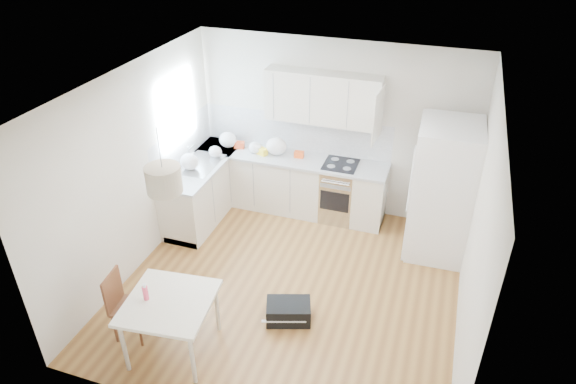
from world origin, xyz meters
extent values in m
plane|color=brown|center=(0.00, 0.00, 0.00)|extent=(4.20, 4.20, 0.00)
plane|color=white|center=(0.00, 0.00, 2.70)|extent=(4.20, 4.20, 0.00)
plane|color=beige|center=(0.00, 2.10, 1.35)|extent=(4.20, 0.00, 4.20)
plane|color=beige|center=(-2.10, 0.00, 1.35)|extent=(0.00, 4.20, 4.20)
plane|color=beige|center=(2.10, 0.00, 1.35)|extent=(0.00, 4.20, 4.20)
cube|color=#BFE0F9|center=(-2.09, 1.15, 1.75)|extent=(0.02, 1.00, 1.00)
cube|color=beige|center=(-0.60, 1.80, 0.44)|extent=(3.00, 0.60, 0.88)
cube|color=beige|center=(-1.80, 1.20, 0.44)|extent=(0.60, 1.80, 0.88)
cube|color=#A7AAAC|center=(-0.60, 1.80, 0.90)|extent=(3.02, 0.64, 0.04)
cube|color=#A7AAAC|center=(-1.80, 1.20, 0.90)|extent=(0.64, 1.82, 0.04)
cube|color=white|center=(-0.60, 2.09, 1.21)|extent=(3.00, 0.01, 0.58)
cube|color=white|center=(-2.09, 1.20, 1.21)|extent=(0.01, 1.80, 0.58)
cube|color=beige|center=(-0.15, 1.94, 1.88)|extent=(1.70, 0.32, 0.75)
cube|color=beige|center=(-0.89, -1.42, 0.70)|extent=(1.00, 1.00, 0.04)
cylinder|color=beige|center=(-1.23, -1.84, 0.34)|extent=(0.05, 0.05, 0.68)
cylinder|color=beige|center=(-0.47, -1.76, 0.34)|extent=(0.05, 0.05, 0.68)
cylinder|color=beige|center=(-1.31, -1.08, 0.34)|extent=(0.05, 0.05, 0.68)
cylinder|color=beige|center=(-0.56, -1.00, 0.34)|extent=(0.05, 0.05, 0.68)
cylinder|color=#F54466|center=(-1.13, -1.47, 0.82)|extent=(0.08, 0.08, 0.20)
cube|color=black|center=(0.17, -0.58, 0.12)|extent=(0.61, 0.49, 0.24)
cylinder|color=#BCB091|center=(-0.79, -1.35, 2.18)|extent=(0.40, 0.40, 0.26)
ellipsoid|color=white|center=(-1.64, 1.81, 1.05)|extent=(0.28, 0.24, 0.25)
ellipsoid|color=white|center=(-1.16, 1.75, 1.01)|extent=(0.21, 0.17, 0.18)
ellipsoid|color=white|center=(-0.83, 1.81, 1.06)|extent=(0.32, 0.27, 0.28)
ellipsoid|color=white|center=(-1.68, 1.43, 1.01)|extent=(0.20, 0.17, 0.18)
ellipsoid|color=white|center=(-1.87, 0.96, 1.04)|extent=(0.28, 0.23, 0.25)
cube|color=#D84413|center=(-0.46, 1.83, 0.97)|extent=(0.15, 0.10, 0.10)
cube|color=yellow|center=(-1.03, 1.74, 0.97)|extent=(0.18, 0.15, 0.11)
cube|color=#BC3817|center=(-1.46, 1.84, 0.97)|extent=(0.17, 0.13, 0.11)
camera|label=1|loc=(1.60, -4.87, 4.51)|focal=32.00mm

